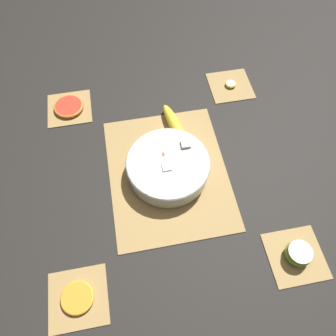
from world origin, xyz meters
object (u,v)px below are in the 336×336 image
object	(u,v)px
fruit_salad_bowl	(168,166)
grapefruit_slice	(69,106)
whole_banana	(175,125)
apple_half	(299,253)
orange_slice_whole	(77,298)
banana_coin_single	(231,84)

from	to	relation	value
fruit_salad_bowl	grapefruit_slice	distance (m)	0.43
fruit_salad_bowl	whole_banana	world-z (taller)	fruit_salad_bowl
fruit_salad_bowl	apple_half	bearing A→B (deg)	-137.44
fruit_salad_bowl	whole_banana	size ratio (longest dim) A/B	1.36
apple_half	orange_slice_whole	size ratio (longest dim) A/B	0.81
whole_banana	grapefruit_slice	bearing A→B (deg)	65.56
whole_banana	grapefruit_slice	world-z (taller)	whole_banana
fruit_salad_bowl	whole_banana	xyz separation A→B (m)	(0.16, -0.05, -0.02)
whole_banana	apple_half	xyz separation A→B (m)	(-0.48, -0.24, 0.00)
whole_banana	orange_slice_whole	xyz separation A→B (m)	(-0.48, 0.34, -0.01)
apple_half	fruit_salad_bowl	bearing A→B (deg)	42.56
apple_half	grapefruit_slice	xyz separation A→B (m)	(0.64, 0.58, -0.01)
apple_half	banana_coin_single	xyz separation A→B (m)	(0.64, -0.00, -0.02)
fruit_salad_bowl	orange_slice_whole	size ratio (longest dim) A/B	2.94
orange_slice_whole	banana_coin_single	distance (m)	0.86
whole_banana	orange_slice_whole	world-z (taller)	whole_banana
apple_half	orange_slice_whole	bearing A→B (deg)	90.00
orange_slice_whole	apple_half	bearing A→B (deg)	-90.00
whole_banana	banana_coin_single	world-z (taller)	whole_banana
grapefruit_slice	apple_half	bearing A→B (deg)	-137.45
whole_banana	banana_coin_single	size ratio (longest dim) A/B	4.71
banana_coin_single	grapefruit_slice	world-z (taller)	grapefruit_slice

